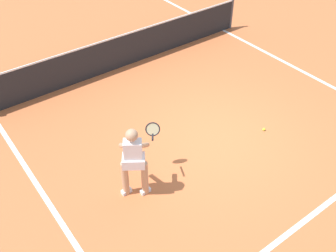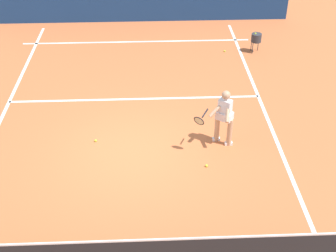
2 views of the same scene
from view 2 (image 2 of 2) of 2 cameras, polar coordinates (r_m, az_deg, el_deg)
ground_plane at (r=11.91m, az=-4.28°, el=-3.01°), size 24.34×24.34×0.00m
baseline_marking at (r=17.87m, az=-3.90°, el=10.34°), size 8.55×0.10×0.01m
service_line_marking at (r=14.06m, az=-4.10°, el=3.34°), size 7.55×0.10×0.01m
sideline_left_marking at (r=12.35m, az=13.51°, el=-2.44°), size 0.10×16.72×0.01m
tennis_player at (r=11.74m, az=6.87°, el=1.26°), size 1.09×0.76×1.55m
tennis_ball_near at (r=11.36m, az=4.78°, el=-4.90°), size 0.07×0.07×0.07m
tennis_ball_mid at (r=12.31m, az=-8.92°, el=-1.79°), size 0.07×0.07×0.07m
tennis_ball_far at (r=17.12m, az=7.00°, el=9.16°), size 0.07×0.07×0.07m
ball_hopper at (r=17.08m, az=10.84°, el=10.63°), size 0.36×0.36×0.74m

